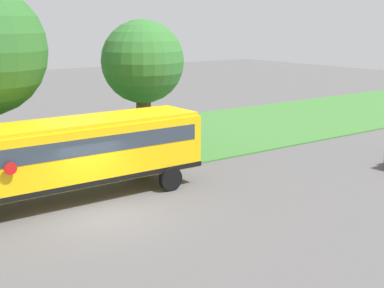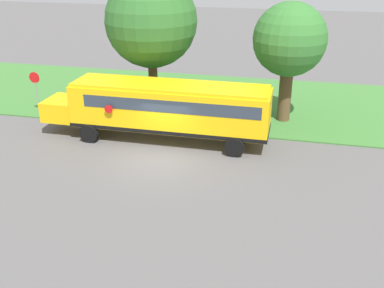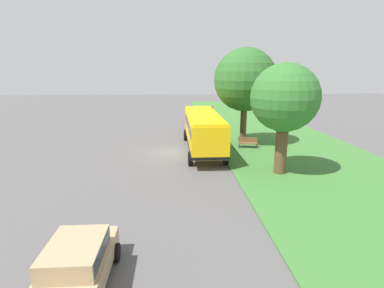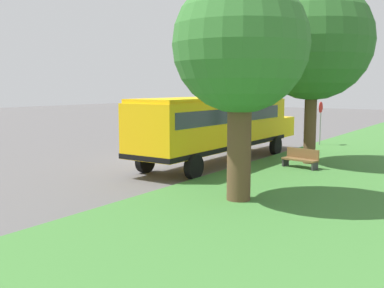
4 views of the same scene
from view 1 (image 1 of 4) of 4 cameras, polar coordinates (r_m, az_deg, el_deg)
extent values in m
plane|color=#565454|center=(19.59, -8.88, -7.77)|extent=(120.00, 120.00, 0.00)
cube|color=#3D7533|center=(28.48, -18.17, -1.61)|extent=(12.00, 80.00, 0.08)
cube|color=yellow|center=(21.25, -12.52, -0.91)|extent=(2.50, 10.50, 2.20)
cube|color=yellow|center=(21.01, -12.67, 2.21)|extent=(2.35, 10.29, 0.16)
cube|color=black|center=(21.50, -12.39, -3.45)|extent=(2.54, 10.54, 0.20)
cube|color=#2D3842|center=(21.27, -11.84, 0.41)|extent=(2.53, 9.24, 0.64)
cylinder|color=red|center=(18.96, -18.79, -2.51)|extent=(0.03, 0.44, 0.44)
cylinder|color=black|center=(22.24, -2.32, -3.73)|extent=(0.30, 1.00, 1.00)
cylinder|color=black|center=(24.28, -5.60, -2.35)|extent=(0.30, 1.00, 1.00)
cylinder|color=brown|center=(27.74, -5.15, 2.06)|extent=(0.75, 0.75, 3.34)
sphere|color=#33702D|center=(27.31, -5.29, 8.75)|extent=(4.19, 4.19, 4.19)
sphere|color=#33702D|center=(27.48, -5.83, 8.17)|extent=(2.44, 2.44, 2.44)
cube|color=brown|center=(24.95, -17.48, -2.60)|extent=(1.67, 0.79, 0.08)
cube|color=brown|center=(24.86, -18.02, -2.09)|extent=(1.58, 0.36, 0.44)
cube|color=#333333|center=(24.30, -17.19, -3.54)|extent=(0.16, 0.46, 0.45)
cube|color=#333333|center=(25.72, -17.68, -2.68)|extent=(0.16, 0.46, 0.45)
camera|label=2|loc=(14.92, 67.45, 16.39)|focal=42.00mm
camera|label=3|loc=(35.96, 27.08, 11.01)|focal=28.00mm
camera|label=4|loc=(40.01, 5.18, 8.19)|focal=42.00mm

